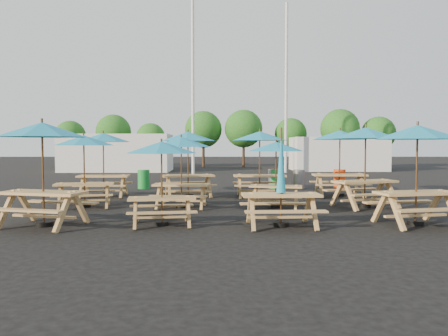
{
  "coord_description": "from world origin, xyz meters",
  "views": [
    {
      "loc": [
        -0.09,
        -15.19,
        1.97
      ],
      "look_at": [
        0.0,
        1.5,
        1.1
      ],
      "focal_mm": 35.0,
      "sensor_mm": 36.0,
      "label": 1
    }
  ],
  "objects_px": {
    "waste_bin_4": "(299,179)",
    "picnic_unit_11": "(340,139)",
    "picnic_unit_2": "(103,142)",
    "waste_bin_0": "(144,179)",
    "picnic_unit_7": "(276,151)",
    "waste_bin_3": "(274,179)",
    "picnic_unit_4": "(181,147)",
    "picnic_unit_10": "(366,138)",
    "picnic_unit_1": "(84,145)",
    "picnic_unit_6": "(281,186)",
    "picnic_unit_8": "(260,140)",
    "picnic_unit_5": "(188,141)",
    "waste_bin_2": "(274,179)",
    "picnic_unit_9": "(417,139)",
    "waste_bin_1": "(276,179)",
    "waste_bin_5": "(340,179)",
    "picnic_unit_3": "(162,153)",
    "picnic_unit_0": "(42,136)"
  },
  "relations": [
    {
      "from": "picnic_unit_2",
      "to": "waste_bin_2",
      "type": "relative_size",
      "value": 2.87
    },
    {
      "from": "picnic_unit_1",
      "to": "picnic_unit_9",
      "type": "distance_m",
      "value": 9.66
    },
    {
      "from": "picnic_unit_11",
      "to": "picnic_unit_1",
      "type": "bearing_deg",
      "value": -159.94
    },
    {
      "from": "picnic_unit_3",
      "to": "picnic_unit_5",
      "type": "distance_m",
      "value": 6.02
    },
    {
      "from": "picnic_unit_8",
      "to": "picnic_unit_0",
      "type": "bearing_deg",
      "value": -134.38
    },
    {
      "from": "picnic_unit_1",
      "to": "waste_bin_0",
      "type": "distance_m",
      "value": 6.21
    },
    {
      "from": "picnic_unit_7",
      "to": "waste_bin_0",
      "type": "bearing_deg",
      "value": 142.83
    },
    {
      "from": "picnic_unit_8",
      "to": "picnic_unit_2",
      "type": "bearing_deg",
      "value": 178.59
    },
    {
      "from": "picnic_unit_2",
      "to": "waste_bin_2",
      "type": "distance_m",
      "value": 7.81
    },
    {
      "from": "picnic_unit_8",
      "to": "waste_bin_5",
      "type": "height_order",
      "value": "picnic_unit_8"
    },
    {
      "from": "picnic_unit_4",
      "to": "picnic_unit_10",
      "type": "bearing_deg",
      "value": 3.89
    },
    {
      "from": "picnic_unit_1",
      "to": "picnic_unit_3",
      "type": "height_order",
      "value": "picnic_unit_1"
    },
    {
      "from": "picnic_unit_1",
      "to": "waste_bin_1",
      "type": "bearing_deg",
      "value": 29.66
    },
    {
      "from": "picnic_unit_6",
      "to": "picnic_unit_10",
      "type": "bearing_deg",
      "value": 43.98
    },
    {
      "from": "picnic_unit_0",
      "to": "picnic_unit_4",
      "type": "bearing_deg",
      "value": 60.28
    },
    {
      "from": "picnic_unit_1",
      "to": "picnic_unit_6",
      "type": "bearing_deg",
      "value": -40.98
    },
    {
      "from": "picnic_unit_2",
      "to": "picnic_unit_8",
      "type": "distance_m",
      "value": 5.97
    },
    {
      "from": "waste_bin_0",
      "to": "waste_bin_4",
      "type": "height_order",
      "value": "same"
    },
    {
      "from": "picnic_unit_6",
      "to": "picnic_unit_9",
      "type": "bearing_deg",
      "value": 0.46
    },
    {
      "from": "picnic_unit_8",
      "to": "waste_bin_4",
      "type": "bearing_deg",
      "value": 56.4
    },
    {
      "from": "picnic_unit_4",
      "to": "picnic_unit_5",
      "type": "relative_size",
      "value": 0.9
    },
    {
      "from": "picnic_unit_7",
      "to": "waste_bin_2",
      "type": "relative_size",
      "value": 2.45
    },
    {
      "from": "waste_bin_0",
      "to": "picnic_unit_8",
      "type": "bearing_deg",
      "value": -32.24
    },
    {
      "from": "waste_bin_4",
      "to": "picnic_unit_11",
      "type": "bearing_deg",
      "value": -71.03
    },
    {
      "from": "picnic_unit_10",
      "to": "waste_bin_5",
      "type": "height_order",
      "value": "picnic_unit_10"
    },
    {
      "from": "picnic_unit_2",
      "to": "waste_bin_4",
      "type": "relative_size",
      "value": 2.87
    },
    {
      "from": "picnic_unit_7",
      "to": "picnic_unit_6",
      "type": "bearing_deg",
      "value": -83.19
    },
    {
      "from": "waste_bin_1",
      "to": "picnic_unit_2",
      "type": "bearing_deg",
      "value": -156.5
    },
    {
      "from": "picnic_unit_0",
      "to": "picnic_unit_2",
      "type": "distance_m",
      "value": 6.12
    },
    {
      "from": "picnic_unit_2",
      "to": "waste_bin_2",
      "type": "bearing_deg",
      "value": 22.68
    },
    {
      "from": "picnic_unit_2",
      "to": "picnic_unit_5",
      "type": "bearing_deg",
      "value": -2.5
    },
    {
      "from": "picnic_unit_2",
      "to": "waste_bin_0",
      "type": "xyz_separation_m",
      "value": [
        0.98,
        3.07,
        -1.68
      ]
    },
    {
      "from": "picnic_unit_7",
      "to": "waste_bin_3",
      "type": "xyz_separation_m",
      "value": [
        0.71,
        6.39,
        -1.37
      ]
    },
    {
      "from": "picnic_unit_5",
      "to": "picnic_unit_9",
      "type": "bearing_deg",
      "value": -57.31
    },
    {
      "from": "picnic_unit_6",
      "to": "picnic_unit_8",
      "type": "relative_size",
      "value": 0.95
    },
    {
      "from": "picnic_unit_6",
      "to": "waste_bin_5",
      "type": "xyz_separation_m",
      "value": [
        4.0,
        9.5,
        -0.56
      ]
    },
    {
      "from": "picnic_unit_2",
      "to": "picnic_unit_7",
      "type": "bearing_deg",
      "value": -27.59
    },
    {
      "from": "picnic_unit_3",
      "to": "waste_bin_0",
      "type": "distance_m",
      "value": 9.41
    },
    {
      "from": "picnic_unit_5",
      "to": "picnic_unit_7",
      "type": "relative_size",
      "value": 1.19
    },
    {
      "from": "waste_bin_5",
      "to": "picnic_unit_6",
      "type": "bearing_deg",
      "value": -112.83
    },
    {
      "from": "picnic_unit_6",
      "to": "picnic_unit_3",
      "type": "bearing_deg",
      "value": 174.35
    },
    {
      "from": "picnic_unit_6",
      "to": "picnic_unit_8",
      "type": "distance_m",
      "value": 6.22
    },
    {
      "from": "picnic_unit_0",
      "to": "picnic_unit_6",
      "type": "distance_m",
      "value": 5.89
    },
    {
      "from": "picnic_unit_6",
      "to": "picnic_unit_5",
      "type": "bearing_deg",
      "value": 111.49
    },
    {
      "from": "picnic_unit_0",
      "to": "waste_bin_3",
      "type": "xyz_separation_m",
      "value": [
        6.76,
        9.55,
        -1.76
      ]
    },
    {
      "from": "waste_bin_3",
      "to": "waste_bin_4",
      "type": "height_order",
      "value": "same"
    },
    {
      "from": "picnic_unit_0",
      "to": "picnic_unit_4",
      "type": "xyz_separation_m",
      "value": [
        3.06,
        3.16,
        -0.25
      ]
    },
    {
      "from": "waste_bin_0",
      "to": "waste_bin_2",
      "type": "distance_m",
      "value": 5.94
    },
    {
      "from": "waste_bin_0",
      "to": "waste_bin_1",
      "type": "distance_m",
      "value": 6.03
    },
    {
      "from": "waste_bin_3",
      "to": "picnic_unit_5",
      "type": "bearing_deg",
      "value": -137.12
    }
  ]
}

